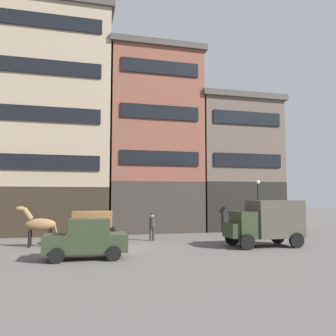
{
  "coord_description": "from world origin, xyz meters",
  "views": [
    {
      "loc": [
        -1.45,
        -19.67,
        2.82
      ],
      "look_at": [
        4.0,
        1.86,
        4.68
      ],
      "focal_mm": 37.03,
      "sensor_mm": 36.0,
      "label": 1
    }
  ],
  "objects_px": {
    "cargo_wagon": "(92,225)",
    "pedestrian_officer": "(152,225)",
    "draft_horse": "(39,224)",
    "delivery_truck_near": "(266,221)",
    "sedan_light": "(86,239)",
    "streetlamp_curbside": "(258,199)"
  },
  "relations": [
    {
      "from": "cargo_wagon",
      "to": "pedestrian_officer",
      "type": "height_order",
      "value": "cargo_wagon"
    },
    {
      "from": "cargo_wagon",
      "to": "draft_horse",
      "type": "height_order",
      "value": "draft_horse"
    },
    {
      "from": "draft_horse",
      "to": "pedestrian_officer",
      "type": "relative_size",
      "value": 1.31
    },
    {
      "from": "cargo_wagon",
      "to": "delivery_truck_near",
      "type": "relative_size",
      "value": 0.69
    },
    {
      "from": "delivery_truck_near",
      "to": "pedestrian_officer",
      "type": "height_order",
      "value": "delivery_truck_near"
    },
    {
      "from": "draft_horse",
      "to": "sedan_light",
      "type": "distance_m",
      "value": 5.33
    },
    {
      "from": "cargo_wagon",
      "to": "streetlamp_curbside",
      "type": "relative_size",
      "value": 0.73
    },
    {
      "from": "delivery_truck_near",
      "to": "sedan_light",
      "type": "xyz_separation_m",
      "value": [
        -10.03,
        -1.57,
        -0.51
      ]
    },
    {
      "from": "sedan_light",
      "to": "streetlamp_curbside",
      "type": "bearing_deg",
      "value": 30.91
    },
    {
      "from": "pedestrian_officer",
      "to": "delivery_truck_near",
      "type": "bearing_deg",
      "value": -36.32
    },
    {
      "from": "draft_horse",
      "to": "pedestrian_officer",
      "type": "distance_m",
      "value": 6.94
    },
    {
      "from": "draft_horse",
      "to": "streetlamp_curbside",
      "type": "height_order",
      "value": "streetlamp_curbside"
    },
    {
      "from": "delivery_truck_near",
      "to": "streetlamp_curbside",
      "type": "relative_size",
      "value": 1.06
    },
    {
      "from": "cargo_wagon",
      "to": "draft_horse",
      "type": "relative_size",
      "value": 1.28
    },
    {
      "from": "sedan_light",
      "to": "cargo_wagon",
      "type": "bearing_deg",
      "value": 85.47
    },
    {
      "from": "draft_horse",
      "to": "delivery_truck_near",
      "type": "height_order",
      "value": "delivery_truck_near"
    },
    {
      "from": "sedan_light",
      "to": "pedestrian_officer",
      "type": "height_order",
      "value": "sedan_light"
    },
    {
      "from": "streetlamp_curbside",
      "to": "cargo_wagon",
      "type": "bearing_deg",
      "value": -166.05
    },
    {
      "from": "draft_horse",
      "to": "pedestrian_officer",
      "type": "bearing_deg",
      "value": 9.67
    },
    {
      "from": "draft_horse",
      "to": "sedan_light",
      "type": "bearing_deg",
      "value": -60.96
    },
    {
      "from": "cargo_wagon",
      "to": "pedestrian_officer",
      "type": "bearing_deg",
      "value": 16.73
    },
    {
      "from": "pedestrian_officer",
      "to": "draft_horse",
      "type": "bearing_deg",
      "value": -170.33
    }
  ]
}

